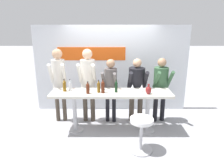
{
  "coord_description": "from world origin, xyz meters",
  "views": [
    {
      "loc": [
        0.02,
        -4.22,
        2.4
      ],
      "look_at": [
        0.0,
        0.09,
        1.21
      ],
      "focal_mm": 32.0,
      "sensor_mm": 36.0,
      "label": 1
    }
  ],
  "objects_px": {
    "tasting_table": "(112,98)",
    "wine_glass_1": "(133,87)",
    "wine_bottle_3": "(89,88)",
    "bar_stool": "(142,129)",
    "wine_bottle_0": "(104,86)",
    "person_far_left": "(60,77)",
    "person_center_left": "(112,84)",
    "wine_glass_0": "(143,87)",
    "wine_bottle_4": "(100,87)",
    "decorative_vase": "(149,90)",
    "person_center": "(138,84)",
    "wine_bottle_5": "(65,85)",
    "wine_bottle_2": "(117,86)",
    "wine_bottle_1": "(71,86)",
    "person_center_right": "(162,83)",
    "person_left": "(89,77)"
  },
  "relations": [
    {
      "from": "wine_bottle_4",
      "to": "wine_bottle_5",
      "type": "xyz_separation_m",
      "value": [
        -0.77,
        0.08,
        0.0
      ]
    },
    {
      "from": "wine_bottle_0",
      "to": "wine_bottle_5",
      "type": "height_order",
      "value": "wine_bottle_0"
    },
    {
      "from": "wine_bottle_3",
      "to": "bar_stool",
      "type": "bearing_deg",
      "value": -30.73
    },
    {
      "from": "wine_bottle_4",
      "to": "wine_glass_1",
      "type": "bearing_deg",
      "value": 1.78
    },
    {
      "from": "wine_bottle_2",
      "to": "wine_bottle_5",
      "type": "distance_m",
      "value": 1.16
    },
    {
      "from": "person_center_left",
      "to": "wine_bottle_2",
      "type": "relative_size",
      "value": 5.37
    },
    {
      "from": "person_center_right",
      "to": "wine_bottle_2",
      "type": "height_order",
      "value": "person_center_right"
    },
    {
      "from": "person_far_left",
      "to": "wine_glass_0",
      "type": "xyz_separation_m",
      "value": [
        1.97,
        -0.53,
        -0.09
      ]
    },
    {
      "from": "person_far_left",
      "to": "person_center_left",
      "type": "relative_size",
      "value": 1.15
    },
    {
      "from": "bar_stool",
      "to": "person_center_left",
      "type": "distance_m",
      "value": 1.48
    },
    {
      "from": "wine_bottle_1",
      "to": "wine_glass_1",
      "type": "xyz_separation_m",
      "value": [
        1.4,
        -0.07,
        -0.0
      ]
    },
    {
      "from": "decorative_vase",
      "to": "wine_bottle_3",
      "type": "bearing_deg",
      "value": 179.14
    },
    {
      "from": "wine_bottle_2",
      "to": "decorative_vase",
      "type": "height_order",
      "value": "wine_bottle_2"
    },
    {
      "from": "person_center",
      "to": "wine_bottle_2",
      "type": "distance_m",
      "value": 0.76
    },
    {
      "from": "wine_bottle_0",
      "to": "person_far_left",
      "type": "bearing_deg",
      "value": 152.4
    },
    {
      "from": "person_far_left",
      "to": "person_left",
      "type": "height_order",
      "value": "same"
    },
    {
      "from": "wine_bottle_2",
      "to": "decorative_vase",
      "type": "bearing_deg",
      "value": -9.29
    },
    {
      "from": "tasting_table",
      "to": "wine_glass_1",
      "type": "distance_m",
      "value": 0.54
    },
    {
      "from": "person_left",
      "to": "wine_bottle_2",
      "type": "bearing_deg",
      "value": -36.19
    },
    {
      "from": "person_far_left",
      "to": "person_center_left",
      "type": "height_order",
      "value": "person_far_left"
    },
    {
      "from": "wine_bottle_1",
      "to": "wine_glass_0",
      "type": "bearing_deg",
      "value": -2.72
    },
    {
      "from": "wine_bottle_1",
      "to": "wine_bottle_2",
      "type": "height_order",
      "value": "wine_bottle_2"
    },
    {
      "from": "person_center",
      "to": "wine_bottle_5",
      "type": "distance_m",
      "value": 1.75
    },
    {
      "from": "person_left",
      "to": "person_center_right",
      "type": "height_order",
      "value": "person_left"
    },
    {
      "from": "wine_bottle_1",
      "to": "wine_glass_1",
      "type": "relative_size",
      "value": 1.55
    },
    {
      "from": "person_center",
      "to": "wine_glass_1",
      "type": "height_order",
      "value": "person_center"
    },
    {
      "from": "wine_glass_0",
      "to": "person_far_left",
      "type": "bearing_deg",
      "value": 165.03
    },
    {
      "from": "person_center",
      "to": "wine_bottle_0",
      "type": "xyz_separation_m",
      "value": [
        -0.81,
        -0.59,
        0.11
      ]
    },
    {
      "from": "wine_bottle_4",
      "to": "decorative_vase",
      "type": "xyz_separation_m",
      "value": [
        1.08,
        -0.1,
        -0.04
      ]
    },
    {
      "from": "person_left",
      "to": "person_center_left",
      "type": "xyz_separation_m",
      "value": [
        0.56,
        -0.03,
        -0.15
      ]
    },
    {
      "from": "wine_bottle_0",
      "to": "wine_glass_0",
      "type": "xyz_separation_m",
      "value": [
        0.86,
        0.05,
        -0.02
      ]
    },
    {
      "from": "wine_bottle_2",
      "to": "wine_bottle_5",
      "type": "height_order",
      "value": "wine_bottle_2"
    },
    {
      "from": "wine_bottle_2",
      "to": "wine_bottle_5",
      "type": "xyz_separation_m",
      "value": [
        -1.16,
        0.07,
        -0.0
      ]
    },
    {
      "from": "bar_stool",
      "to": "wine_bottle_1",
      "type": "height_order",
      "value": "wine_bottle_1"
    },
    {
      "from": "wine_bottle_4",
      "to": "wine_glass_0",
      "type": "height_order",
      "value": "wine_bottle_4"
    },
    {
      "from": "wine_bottle_2",
      "to": "wine_bottle_5",
      "type": "relative_size",
      "value": 1.07
    },
    {
      "from": "wine_bottle_1",
      "to": "wine_glass_1",
      "type": "distance_m",
      "value": 1.4
    },
    {
      "from": "person_center_right",
      "to": "decorative_vase",
      "type": "bearing_deg",
      "value": -130.99
    },
    {
      "from": "tasting_table",
      "to": "wine_glass_0",
      "type": "height_order",
      "value": "wine_glass_0"
    },
    {
      "from": "person_center",
      "to": "decorative_vase",
      "type": "relative_size",
      "value": 7.38
    },
    {
      "from": "wine_bottle_5",
      "to": "wine_glass_0",
      "type": "relative_size",
      "value": 1.6
    },
    {
      "from": "bar_stool",
      "to": "wine_bottle_0",
      "type": "xyz_separation_m",
      "value": [
        -0.77,
        0.7,
        0.65
      ]
    },
    {
      "from": "bar_stool",
      "to": "wine_bottle_3",
      "type": "height_order",
      "value": "wine_bottle_3"
    },
    {
      "from": "person_center_left",
      "to": "wine_glass_0",
      "type": "distance_m",
      "value": 0.85
    },
    {
      "from": "person_center_right",
      "to": "person_far_left",
      "type": "bearing_deg",
      "value": 171.93
    },
    {
      "from": "wine_bottle_1",
      "to": "wine_bottle_5",
      "type": "distance_m",
      "value": 0.12
    },
    {
      "from": "wine_bottle_5",
      "to": "bar_stool",
      "type": "bearing_deg",
      "value": -26.44
    },
    {
      "from": "person_center_left",
      "to": "wine_glass_1",
      "type": "height_order",
      "value": "person_center_left"
    },
    {
      "from": "wine_bottle_2",
      "to": "wine_bottle_0",
      "type": "bearing_deg",
      "value": -171.53
    },
    {
      "from": "person_far_left",
      "to": "wine_glass_1",
      "type": "distance_m",
      "value": 1.84
    }
  ]
}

